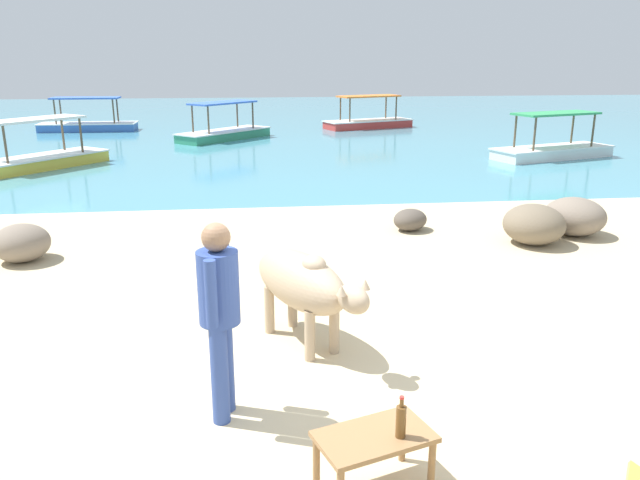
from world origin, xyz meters
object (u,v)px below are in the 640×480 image
(low_bench_table, at_px, (374,443))
(boat_blue, at_px, (88,124))
(boat_yellow, at_px, (38,158))
(boat_green, at_px, (224,131))
(bottle, at_px, (401,421))
(person_standing, at_px, (219,307))
(boat_white, at_px, (553,148))
(cow, at_px, (303,283))
(boat_red, at_px, (368,121))

(low_bench_table, relative_size, boat_blue, 0.23)
(low_bench_table, height_order, boat_yellow, boat_yellow)
(boat_blue, bearing_deg, low_bench_table, 107.53)
(boat_yellow, bearing_deg, boat_green, -2.09)
(bottle, xyz_separation_m, boat_yellow, (-6.39, 13.36, -0.29))
(person_standing, relative_size, boat_white, 0.42)
(low_bench_table, relative_size, person_standing, 0.53)
(cow, relative_size, boat_green, 0.49)
(low_bench_table, height_order, boat_blue, boat_blue)
(bottle, bearing_deg, cow, 100.83)
(boat_red, xyz_separation_m, boat_white, (3.81, -8.22, 0.00))
(boat_white, height_order, boat_blue, same)
(low_bench_table, bearing_deg, cow, 78.62)
(bottle, xyz_separation_m, boat_green, (-1.79, 18.73, -0.29))
(person_standing, bearing_deg, boat_white, 66.15)
(cow, relative_size, bottle, 5.79)
(low_bench_table, height_order, boat_red, boat_red)
(boat_blue, bearing_deg, bottle, 107.89)
(person_standing, bearing_deg, boat_green, 103.69)
(cow, bearing_deg, boat_green, 156.67)
(boat_green, relative_size, boat_yellow, 0.96)
(cow, distance_m, boat_red, 19.91)
(low_bench_table, distance_m, bottle, 0.25)
(cow, xyz_separation_m, boat_green, (-1.35, 16.44, -0.41))
(bottle, bearing_deg, boat_red, 79.79)
(bottle, bearing_deg, boat_white, 60.22)
(boat_green, relative_size, boat_blue, 0.94)
(boat_red, distance_m, boat_blue, 11.05)
(person_standing, height_order, boat_green, person_standing)
(cow, height_order, boat_yellow, boat_yellow)
(bottle, bearing_deg, person_standing, 138.41)
(bottle, relative_size, person_standing, 0.18)
(boat_blue, bearing_deg, boat_yellow, 94.86)
(person_standing, height_order, boat_white, person_standing)
(bottle, relative_size, boat_red, 0.08)
(boat_red, bearing_deg, cow, -122.93)
(cow, xyz_separation_m, boat_red, (4.35, 19.43, -0.41))
(boat_green, height_order, boat_yellow, same)
(low_bench_table, bearing_deg, boat_green, 76.59)
(low_bench_table, xyz_separation_m, bottle, (0.16, -0.04, 0.19))
(bottle, bearing_deg, boat_yellow, 115.55)
(boat_green, bearing_deg, boat_blue, -77.23)
(boat_green, distance_m, boat_red, 6.43)
(boat_yellow, height_order, boat_red, same)
(low_bench_table, distance_m, boat_red, 22.05)
(bottle, distance_m, boat_blue, 23.02)
(boat_red, bearing_deg, boat_white, -85.41)
(bottle, relative_size, boat_blue, 0.08)
(bottle, relative_size, boat_green, 0.09)
(boat_white, bearing_deg, low_bench_table, 41.80)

